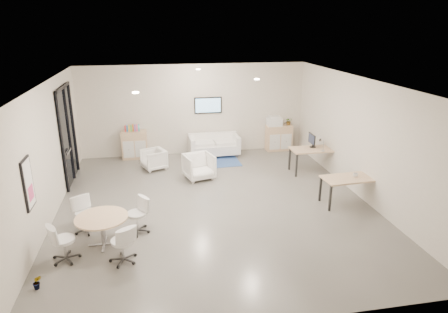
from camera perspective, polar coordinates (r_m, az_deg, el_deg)
name	(u,v)px	position (r m, az deg, el deg)	size (l,w,h in m)	color
room_shell	(214,147)	(10.02, -1.42, 1.43)	(9.60, 10.60, 4.80)	#5B5853
glass_door	(68,132)	(12.58, -21.44, 3.26)	(0.09, 1.90, 2.85)	black
artwork	(28,184)	(8.77, -26.18, -3.52)	(0.05, 0.54, 1.04)	black
wall_tv	(208,105)	(14.33, -2.30, 7.33)	(0.98, 0.06, 0.58)	black
ceiling_spots	(201,79)	(10.46, -3.33, 11.02)	(3.14, 4.14, 0.03)	#FFEAC6
sideboard_left	(135,145)	(14.31, -12.65, 1.65)	(0.87, 0.45, 0.98)	#DDB385
sideboard_right	(279,138)	(15.02, 7.83, 2.67)	(0.94, 0.46, 0.94)	#DDB385
books	(132,128)	(14.15, -13.00, 3.97)	(0.50, 0.14, 0.22)	red
printer	(274,121)	(14.81, 7.21, 5.03)	(0.52, 0.44, 0.36)	white
loveseat	(214,146)	(14.30, -1.47, 1.56)	(1.78, 0.93, 0.66)	silver
blue_rug	(214,162)	(13.67, -1.39, -0.82)	(1.71, 1.14, 0.01)	#2C4589
armchair_left	(154,158)	(13.16, -10.01, -0.26)	(0.70, 0.66, 0.72)	silver
armchair_right	(199,165)	(12.17, -3.61, -1.27)	(0.82, 0.77, 0.85)	silver
desk_rear	(314,151)	(12.93, 12.78, 0.77)	(1.49, 0.75, 0.78)	#DDB385
desk_front	(350,180)	(10.88, 17.57, -3.24)	(1.47, 0.80, 0.75)	#DDB385
monitor	(312,140)	(12.95, 12.46, 2.29)	(0.20, 0.50, 0.44)	black
round_table	(102,221)	(8.91, -17.06, -8.75)	(1.11, 1.11, 0.67)	#DDB385
meeting_chairs	(103,228)	(8.99, -16.95, -9.76)	(2.20, 2.20, 0.82)	white
plant_cabinet	(289,122)	(14.98, 9.23, 4.89)	(0.27, 0.30, 0.23)	#3F7F3F
plant_floor	(38,286)	(8.26, -25.07, -16.39)	(0.15, 0.28, 0.12)	#3F7F3F
cup	(356,175)	(10.91, 18.28, -2.46)	(0.13, 0.10, 0.13)	white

